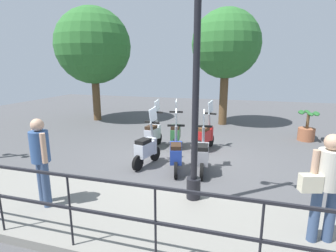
{
  "coord_description": "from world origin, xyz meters",
  "views": [
    {
      "loc": [
        -6.92,
        -1.57,
        2.62
      ],
      "look_at": [
        0.2,
        0.5,
        0.9
      ],
      "focal_mm": 28.0,
      "sensor_mm": 36.0,
      "label": 1
    }
  ],
  "objects_px": {
    "tree_distant": "(226,45)",
    "potted_palm": "(307,128)",
    "scooter_near_1": "(176,153)",
    "pedestrian_distant": "(41,156)",
    "scooter_far_0": "(205,135)",
    "scooter_far_1": "(175,133)",
    "scooter_near_0": "(203,154)",
    "scooter_near_2": "(147,148)",
    "scooter_far_2": "(153,133)",
    "pedestrian_with_bag": "(326,181)",
    "lamp_post_near": "(196,99)",
    "tree_large": "(93,46)"
  },
  "relations": [
    {
      "from": "tree_distant",
      "to": "potted_palm",
      "type": "relative_size",
      "value": 4.7
    },
    {
      "from": "scooter_near_1",
      "to": "pedestrian_distant",
      "type": "bearing_deg",
      "value": 129.35
    },
    {
      "from": "scooter_far_0",
      "to": "scooter_far_1",
      "type": "xyz_separation_m",
      "value": [
        -0.02,
        0.96,
        0.0
      ]
    },
    {
      "from": "scooter_far_1",
      "to": "scooter_near_1",
      "type": "bearing_deg",
      "value": -176.02
    },
    {
      "from": "scooter_near_0",
      "to": "scooter_far_0",
      "type": "relative_size",
      "value": 1.0
    },
    {
      "from": "scooter_near_2",
      "to": "scooter_far_0",
      "type": "height_order",
      "value": "same"
    },
    {
      "from": "scooter_near_1",
      "to": "scooter_near_2",
      "type": "height_order",
      "value": "same"
    },
    {
      "from": "pedestrian_distant",
      "to": "scooter_far_2",
      "type": "xyz_separation_m",
      "value": [
        4.17,
        -0.61,
        -0.6
      ]
    },
    {
      "from": "pedestrian_distant",
      "to": "pedestrian_with_bag",
      "type": "bearing_deg",
      "value": 122.76
    },
    {
      "from": "scooter_near_2",
      "to": "potted_palm",
      "type": "bearing_deg",
      "value": -36.78
    },
    {
      "from": "pedestrian_with_bag",
      "to": "scooter_far_1",
      "type": "bearing_deg",
      "value": 21.86
    },
    {
      "from": "pedestrian_distant",
      "to": "lamp_post_near",
      "type": "bearing_deg",
      "value": 140.58
    },
    {
      "from": "potted_palm",
      "to": "scooter_far_1",
      "type": "xyz_separation_m",
      "value": [
        -2.09,
        4.27,
        0.04
      ]
    },
    {
      "from": "lamp_post_near",
      "to": "tree_distant",
      "type": "bearing_deg",
      "value": 0.47
    },
    {
      "from": "tree_large",
      "to": "scooter_near_0",
      "type": "relative_size",
      "value": 3.4
    },
    {
      "from": "tree_distant",
      "to": "tree_large",
      "type": "bearing_deg",
      "value": 96.7
    },
    {
      "from": "scooter_far_2",
      "to": "scooter_near_0",
      "type": "bearing_deg",
      "value": -125.18
    },
    {
      "from": "pedestrian_with_bag",
      "to": "scooter_far_0",
      "type": "distance_m",
      "value": 4.77
    },
    {
      "from": "scooter_far_2",
      "to": "scooter_near_2",
      "type": "bearing_deg",
      "value": -161.25
    },
    {
      "from": "potted_palm",
      "to": "scooter_far_0",
      "type": "height_order",
      "value": "scooter_far_0"
    },
    {
      "from": "lamp_post_near",
      "to": "scooter_near_2",
      "type": "height_order",
      "value": "lamp_post_near"
    },
    {
      "from": "tree_large",
      "to": "tree_distant",
      "type": "relative_size",
      "value": 1.05
    },
    {
      "from": "pedestrian_with_bag",
      "to": "scooter_far_0",
      "type": "bearing_deg",
      "value": 12.44
    },
    {
      "from": "lamp_post_near",
      "to": "pedestrian_with_bag",
      "type": "distance_m",
      "value": 2.31
    },
    {
      "from": "tree_distant",
      "to": "lamp_post_near",
      "type": "bearing_deg",
      "value": -179.53
    },
    {
      "from": "tree_distant",
      "to": "scooter_near_0",
      "type": "relative_size",
      "value": 3.24
    },
    {
      "from": "scooter_near_0",
      "to": "pedestrian_distant",
      "type": "bearing_deg",
      "value": 128.9
    },
    {
      "from": "lamp_post_near",
      "to": "scooter_far_0",
      "type": "distance_m",
      "value": 3.79
    },
    {
      "from": "lamp_post_near",
      "to": "potted_palm",
      "type": "relative_size",
      "value": 4.04
    },
    {
      "from": "potted_palm",
      "to": "scooter_far_0",
      "type": "bearing_deg",
      "value": 121.99
    },
    {
      "from": "pedestrian_with_bag",
      "to": "scooter_near_2",
      "type": "height_order",
      "value": "pedestrian_with_bag"
    },
    {
      "from": "scooter_far_1",
      "to": "scooter_far_2",
      "type": "relative_size",
      "value": 1.0
    },
    {
      "from": "tree_large",
      "to": "scooter_near_1",
      "type": "xyz_separation_m",
      "value": [
        -5.17,
        -5.32,
        -3.0
      ]
    },
    {
      "from": "lamp_post_near",
      "to": "pedestrian_distant",
      "type": "relative_size",
      "value": 2.69
    },
    {
      "from": "scooter_near_0",
      "to": "scooter_near_2",
      "type": "bearing_deg",
      "value": 79.76
    },
    {
      "from": "tree_distant",
      "to": "scooter_near_2",
      "type": "height_order",
      "value": "tree_distant"
    },
    {
      "from": "pedestrian_with_bag",
      "to": "scooter_near_1",
      "type": "height_order",
      "value": "pedestrian_with_bag"
    },
    {
      "from": "pedestrian_distant",
      "to": "scooter_far_2",
      "type": "relative_size",
      "value": 1.03
    },
    {
      "from": "tree_distant",
      "to": "scooter_near_1",
      "type": "bearing_deg",
      "value": 173.47
    },
    {
      "from": "potted_palm",
      "to": "scooter_near_0",
      "type": "xyz_separation_m",
      "value": [
        -3.91,
        3.1,
        0.04
      ]
    },
    {
      "from": "scooter_far_0",
      "to": "scooter_near_0",
      "type": "bearing_deg",
      "value": -157.22
    },
    {
      "from": "lamp_post_near",
      "to": "scooter_far_1",
      "type": "xyz_separation_m",
      "value": [
        3.42,
        1.24,
        -1.57
      ]
    },
    {
      "from": "lamp_post_near",
      "to": "pedestrian_distant",
      "type": "xyz_separation_m",
      "value": [
        -0.97,
        2.55,
        -0.97
      ]
    },
    {
      "from": "pedestrian_with_bag",
      "to": "tree_distant",
      "type": "xyz_separation_m",
      "value": [
        8.1,
        2.02,
        2.41
      ]
    },
    {
      "from": "tree_distant",
      "to": "scooter_far_1",
      "type": "height_order",
      "value": "tree_distant"
    },
    {
      "from": "tree_large",
      "to": "scooter_near_1",
      "type": "distance_m",
      "value": 8.0
    },
    {
      "from": "scooter_far_0",
      "to": "scooter_near_2",
      "type": "bearing_deg",
      "value": 160.25
    },
    {
      "from": "lamp_post_near",
      "to": "potted_palm",
      "type": "height_order",
      "value": "lamp_post_near"
    },
    {
      "from": "pedestrian_distant",
      "to": "scooter_near_0",
      "type": "bearing_deg",
      "value": 165.83
    },
    {
      "from": "tree_distant",
      "to": "potted_palm",
      "type": "height_order",
      "value": "tree_distant"
    }
  ]
}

